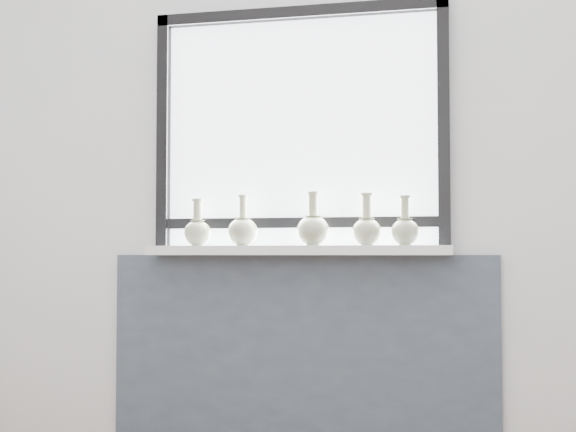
% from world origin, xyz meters
% --- Properties ---
extents(back_wall, '(3.60, 0.02, 2.60)m').
position_xyz_m(back_wall, '(0.00, 1.81, 1.30)').
color(back_wall, silver).
rests_on(back_wall, ground).
extents(apron_panel, '(1.70, 0.03, 0.86)m').
position_xyz_m(apron_panel, '(0.00, 1.78, 0.43)').
color(apron_panel, '#43505F').
rests_on(apron_panel, ground).
extents(windowsill, '(1.32, 0.18, 0.04)m').
position_xyz_m(windowsill, '(0.00, 1.71, 0.88)').
color(windowsill, white).
rests_on(windowsill, apron_panel).
extents(window, '(1.30, 0.06, 1.05)m').
position_xyz_m(window, '(0.00, 1.77, 1.44)').
color(window, black).
rests_on(window, windowsill).
extents(vase_a, '(0.12, 0.12, 0.21)m').
position_xyz_m(vase_a, '(-0.44, 1.70, 0.97)').
color(vase_a, '#A9AF8E').
rests_on(vase_a, windowsill).
extents(vase_b, '(0.13, 0.13, 0.22)m').
position_xyz_m(vase_b, '(-0.24, 1.70, 0.97)').
color(vase_b, '#A9AF8E').
rests_on(vase_b, windowsill).
extents(vase_c, '(0.14, 0.14, 0.23)m').
position_xyz_m(vase_c, '(0.08, 1.68, 0.97)').
color(vase_c, '#A9AF8E').
rests_on(vase_c, windowsill).
extents(vase_d, '(0.12, 0.12, 0.22)m').
position_xyz_m(vase_d, '(0.31, 1.69, 0.97)').
color(vase_d, '#A9AF8E').
rests_on(vase_d, windowsill).
extents(vase_e, '(0.12, 0.12, 0.21)m').
position_xyz_m(vase_e, '(0.46, 1.70, 0.97)').
color(vase_e, '#A9AF8E').
rests_on(vase_e, windowsill).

